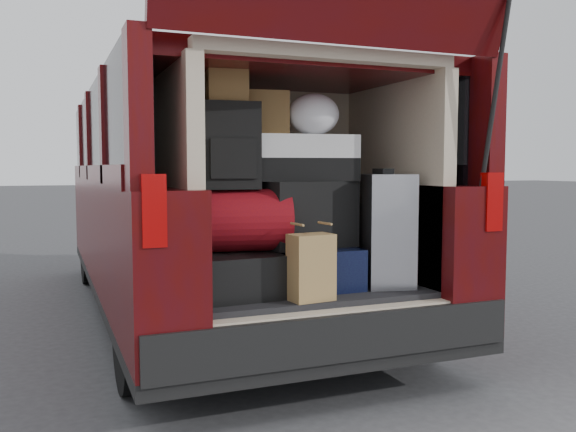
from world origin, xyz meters
name	(u,v)px	position (x,y,z in m)	size (l,w,h in m)	color
ground	(312,396)	(0.00, 0.00, 0.00)	(80.00, 80.00, 0.00)	#363638
minivan	(217,203)	(0.00, 1.86, 0.91)	(1.90, 5.35, 2.77)	black
load_floor	(292,331)	(0.00, 0.28, 0.28)	(1.24, 1.05, 0.55)	black
black_hardshell	(232,272)	(-0.39, 0.13, 0.66)	(0.39, 0.54, 0.22)	black
navy_hardshell	(312,266)	(0.06, 0.15, 0.66)	(0.41, 0.50, 0.22)	black
silver_roller	(382,229)	(0.45, 0.07, 0.85)	(0.25, 0.41, 0.61)	white
kraft_bag	(311,267)	(-0.08, -0.17, 0.71)	(0.21, 0.13, 0.32)	tan
red_duffel	(241,220)	(-0.34, 0.13, 0.93)	(0.49, 0.32, 0.32)	maroon
black_soft_case	(306,214)	(0.03, 0.15, 0.95)	(0.49, 0.29, 0.35)	black
backpack	(228,146)	(-0.40, 0.14, 1.30)	(0.30, 0.19, 0.44)	black
twotone_duffel	(303,158)	(0.03, 0.19, 1.25)	(0.55, 0.28, 0.25)	silver
grocery_sack_lower	(227,84)	(-0.40, 0.16, 1.61)	(0.20, 0.16, 0.18)	olive
grocery_sack_upper	(265,114)	(-0.16, 0.27, 1.48)	(0.23, 0.19, 0.23)	olive
plastic_bag_center	(314,115)	(0.09, 0.18, 1.48)	(0.28, 0.26, 0.22)	white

